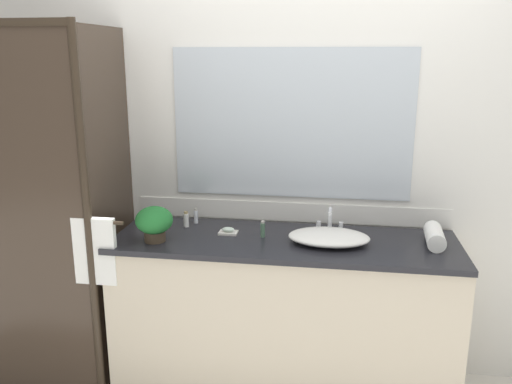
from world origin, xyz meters
The scene contains 11 objects.
wall_back_with_mirror centered at (0.00, 0.34, 1.30)m, with size 4.40×0.06×2.60m.
vanity_cabinet centered at (0.00, 0.01, 0.45)m, with size 1.80×0.58×0.90m.
shower_enclosure centered at (-1.27, -0.19, 1.02)m, with size 1.20×0.59×2.00m.
sink_basin centered at (0.23, -0.02, 0.93)m, with size 0.42×0.29×0.06m, color white.
faucet centered at (0.23, 0.15, 0.95)m, with size 0.17×0.13×0.14m.
potted_plant centered at (-0.66, -0.13, 1.00)m, with size 0.19×0.19×0.18m.
soap_dish centered at (-0.31, 0.04, 0.91)m, with size 0.10×0.07×0.04m.
amenity_bottle_body_wash centered at (-0.12, 0.02, 0.94)m, with size 0.02×0.02×0.09m.
amenity_bottle_conditioner centered at (-0.53, 0.20, 0.94)m, with size 0.02×0.02×0.09m.
amenity_bottle_shampoo centered at (-0.57, 0.12, 0.94)m, with size 0.03×0.03×0.09m.
rolled_towel_near_edge centered at (0.76, 0.03, 0.95)m, with size 0.09×0.09×0.24m, color white.
Camera 1 is at (0.26, -2.60, 1.84)m, focal length 37.04 mm.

